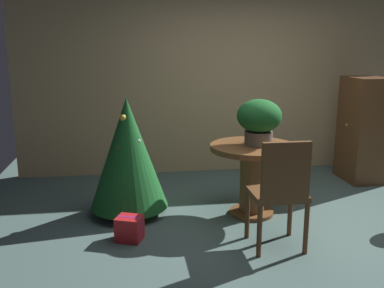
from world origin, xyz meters
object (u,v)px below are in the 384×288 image
object	(u,v)px
flower_vase	(259,119)
wooden_chair_near	(280,189)
holiday_tree	(128,153)
wooden_cabinet	(363,130)
gift_box_red	(129,229)
round_dining_table	(253,169)

from	to	relation	value
flower_vase	wooden_chair_near	bearing A→B (deg)	-93.34
wooden_chair_near	holiday_tree	world-z (taller)	holiday_tree
holiday_tree	wooden_cabinet	size ratio (longest dim) A/B	0.91
holiday_tree	wooden_chair_near	bearing A→B (deg)	-38.77
holiday_tree	gift_box_red	bearing A→B (deg)	-90.44
gift_box_red	wooden_chair_near	bearing A→B (deg)	-16.38
round_dining_table	wooden_chair_near	distance (m)	0.84
round_dining_table	wooden_chair_near	bearing A→B (deg)	-90.00
wooden_chair_near	round_dining_table	bearing A→B (deg)	90.00
flower_vase	round_dining_table	bearing A→B (deg)	177.44
gift_box_red	wooden_cabinet	size ratio (longest dim) A/B	0.21
flower_vase	wooden_chair_near	size ratio (longest dim) A/B	0.48
flower_vase	wooden_cabinet	xyz separation A→B (m)	(1.73, 0.99, -0.35)
round_dining_table	gift_box_red	distance (m)	1.43
gift_box_red	wooden_cabinet	xyz separation A→B (m)	(3.09, 1.44, 0.57)
wooden_chair_near	holiday_tree	size ratio (longest dim) A/B	0.80
wooden_chair_near	wooden_cabinet	xyz separation A→B (m)	(1.78, 1.82, 0.12)
holiday_tree	gift_box_red	xyz separation A→B (m)	(-0.01, -0.66, -0.56)
wooden_chair_near	wooden_cabinet	size ratio (longest dim) A/B	0.73
flower_vase	holiday_tree	xyz separation A→B (m)	(-1.35, 0.21, -0.36)
flower_vase	holiday_tree	world-z (taller)	holiday_tree
wooden_cabinet	holiday_tree	bearing A→B (deg)	-165.79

